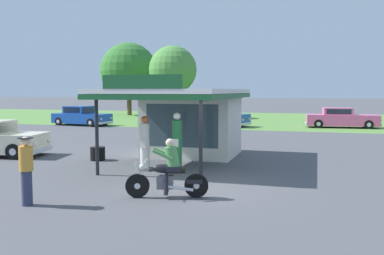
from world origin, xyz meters
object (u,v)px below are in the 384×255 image
Objects in this scene: parked_car_back_row_far_left at (217,117)px; spare_tire_stack at (98,154)px; gas_pump_offside at (177,145)px; parked_car_second_row_spare at (341,119)px; gas_pump_nearside at (145,146)px; motorcycle_with_rider at (168,173)px; bystander_chatting_near_pumps at (151,122)px; bystander_strolling_foreground at (204,121)px; parked_car_back_row_far_right at (81,117)px; bystander_leaning_by_kiosk at (26,169)px.

spare_tire_stack is at bearing -92.76° from parked_car_back_row_far_left.
gas_pump_offside reaches higher than parked_car_second_row_spare.
gas_pump_nearside is at bearing -180.00° from gas_pump_offside.
motorcycle_with_rider is at bearing -45.29° from spare_tire_stack.
parked_car_back_row_far_left is 8.96m from bystander_chatting_near_pumps.
motorcycle_with_rider is 1.42× the size of bystander_strolling_foreground.
parked_car_back_row_far_right is 3.06× the size of bystander_chatting_near_pumps.
bystander_chatting_near_pumps is 2.80× the size of spare_tire_stack.
parked_car_back_row_far_right is 2.99× the size of bystander_leaning_by_kiosk.
gas_pump_offside reaches higher than bystander_chatting_near_pumps.
bystander_chatting_near_pumps is 15.85m from bystander_leaning_by_kiosk.
parked_car_back_row_far_left is 9.08× the size of spare_tire_stack.
bystander_leaning_by_kiosk is 2.87× the size of spare_tire_stack.
parked_car_back_row_far_left is at bearing 87.24° from spare_tire_stack.
bystander_strolling_foreground is at bearing 100.96° from gas_pump_offside.
parked_car_second_row_spare is at bearing 71.32° from bystander_leaning_by_kiosk.
bystander_chatting_near_pumps is (-6.14, 13.83, 0.23)m from motorcycle_with_rider.
spare_tire_stack is at bearing 134.71° from motorcycle_with_rider.
parked_car_second_row_spare is at bearing 38.07° from bystander_strolling_foreground.
parked_car_back_row_far_right reaches higher than spare_tire_stack.
bystander_strolling_foreground is at bearing 95.88° from gas_pump_nearside.
motorcycle_with_rider is 1.24× the size of bystander_leaning_by_kiosk.
bystander_chatting_near_pumps is at bearing 101.06° from bystander_leaning_by_kiosk.
motorcycle_with_rider is 0.38× the size of parked_car_second_row_spare.
parked_car_back_row_far_left is at bearing 99.11° from gas_pump_offside.
spare_tire_stack is (-10.33, -18.87, -0.43)m from parked_car_second_row_spare.
gas_pump_nearside is 0.91× the size of motorcycle_with_rider.
parked_car_back_row_far_left is at bearing 99.99° from motorcycle_with_rider.
gas_pump_nearside is at bearing -110.54° from parked_car_second_row_spare.
gas_pump_offside is 21.73m from parked_car_back_row_far_right.
bystander_leaning_by_kiosk is at bearing -75.38° from spare_tire_stack.
gas_pump_offside reaches higher than motorcycle_with_rider.
motorcycle_with_rider is 17.05m from bystander_strolling_foreground.
bystander_leaning_by_kiosk is (-0.99, -5.12, 0.04)m from gas_pump_nearside.
bystander_chatting_near_pumps reaches higher than spare_tire_stack.
parked_car_second_row_spare is at bearing 76.92° from motorcycle_with_rider.
parked_car_back_row_far_right is at bearing 163.32° from bystander_strolling_foreground.
gas_pump_offside is 19.37m from parked_car_back_row_far_left.
spare_tire_stack is (-1.34, -11.83, -0.51)m from bystander_strolling_foreground.
parked_car_second_row_spare is (5.52, 23.74, 0.05)m from motorcycle_with_rider.
gas_pump_nearside reaches higher than bystander_leaning_by_kiosk.
parked_car_back_row_far_left is 17.68m from spare_tire_stack.
gas_pump_offside is 3.52m from motorcycle_with_rider.
bystander_leaning_by_kiosk reaches higher than bystander_chatting_near_pumps.
bystander_strolling_foreground is (-1.37, 13.30, -0.11)m from gas_pump_nearside.
parked_car_back_row_far_right reaches higher than parked_car_back_row_far_left.
parked_car_back_row_far_left is (-3.97, 22.52, 0.06)m from motorcycle_with_rider.
parked_car_back_row_far_right is 18.22m from spare_tire_stack.
bystander_chatting_near_pumps is at bearing -132.87° from bystander_strolling_foreground.
bystander_strolling_foreground is at bearing -85.19° from parked_car_back_row_far_left.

